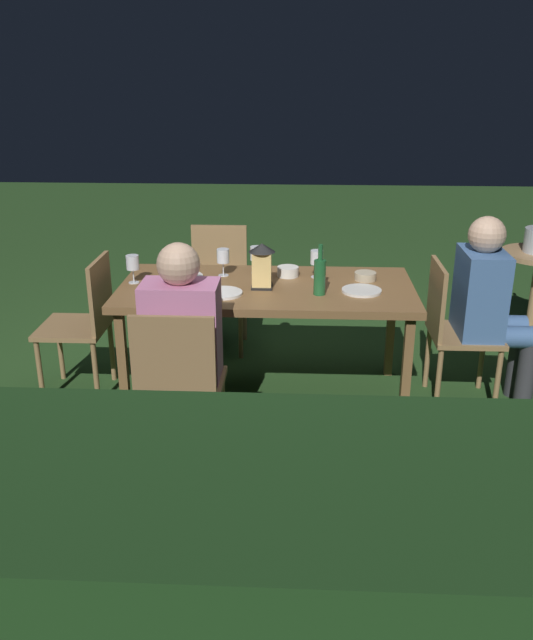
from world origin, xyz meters
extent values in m
plane|color=#26471E|center=(0.00, 0.00, 0.00)|extent=(16.00, 16.00, 0.00)
cube|color=brown|center=(0.00, 0.00, 0.70)|extent=(1.73, 0.85, 0.04)
cube|color=brown|center=(-0.80, -0.35, 0.34)|extent=(0.05, 0.05, 0.68)
cube|color=brown|center=(0.80, -0.35, 0.34)|extent=(0.05, 0.05, 0.68)
cube|color=brown|center=(-0.80, 0.35, 0.34)|extent=(0.05, 0.05, 0.68)
cube|color=brown|center=(0.80, 0.35, 0.34)|extent=(0.05, 0.05, 0.68)
cube|color=#937047|center=(-1.19, 0.00, 0.43)|extent=(0.40, 0.42, 0.03)
cube|color=#937047|center=(-1.00, 0.00, 0.66)|extent=(0.03, 0.40, 0.42)
cylinder|color=#937047|center=(-1.36, -0.18, 0.21)|extent=(0.03, 0.03, 0.42)
cylinder|color=#937047|center=(-1.36, 0.18, 0.21)|extent=(0.03, 0.03, 0.42)
cylinder|color=#937047|center=(-1.02, -0.18, 0.21)|extent=(0.03, 0.03, 0.42)
cylinder|color=#937047|center=(-1.02, 0.18, 0.21)|extent=(0.03, 0.03, 0.42)
cube|color=#426699|center=(-1.25, 0.00, 0.70)|extent=(0.24, 0.38, 0.50)
sphere|color=#D1A889|center=(-1.25, 0.00, 1.04)|extent=(0.21, 0.21, 0.21)
cylinder|color=#426699|center=(-1.39, -0.09, 0.46)|extent=(0.36, 0.13, 0.13)
cylinder|color=#426699|center=(-1.39, 0.09, 0.46)|extent=(0.36, 0.13, 0.13)
cylinder|color=#333338|center=(-1.55, -0.09, 0.23)|extent=(0.11, 0.11, 0.45)
cylinder|color=#333338|center=(-1.55, 0.09, 0.23)|extent=(0.11, 0.11, 0.45)
cube|color=#937047|center=(1.19, 0.00, 0.43)|extent=(0.40, 0.42, 0.03)
cube|color=#937047|center=(1.00, 0.00, 0.66)|extent=(0.03, 0.40, 0.42)
cylinder|color=#937047|center=(1.36, 0.18, 0.21)|extent=(0.03, 0.03, 0.42)
cylinder|color=#937047|center=(1.36, -0.18, 0.21)|extent=(0.03, 0.03, 0.42)
cylinder|color=#937047|center=(1.02, 0.18, 0.21)|extent=(0.03, 0.03, 0.42)
cylinder|color=#937047|center=(1.02, -0.18, 0.21)|extent=(0.03, 0.03, 0.42)
cube|color=#937047|center=(0.39, 0.74, 0.43)|extent=(0.42, 0.40, 0.03)
cube|color=#937047|center=(0.39, 0.93, 0.66)|extent=(0.40, 0.03, 0.42)
cylinder|color=#937047|center=(0.57, 0.57, 0.21)|extent=(0.03, 0.03, 0.42)
cylinder|color=#937047|center=(0.21, 0.57, 0.21)|extent=(0.03, 0.03, 0.42)
cylinder|color=#937047|center=(0.57, 0.91, 0.21)|extent=(0.03, 0.03, 0.42)
cylinder|color=#937047|center=(0.21, 0.91, 0.21)|extent=(0.03, 0.03, 0.42)
cube|color=#C675A3|center=(0.39, 0.68, 0.70)|extent=(0.38, 0.24, 0.50)
sphere|color=#D1A889|center=(0.39, 0.68, 1.04)|extent=(0.21, 0.21, 0.21)
cylinder|color=#C675A3|center=(0.48, 0.54, 0.46)|extent=(0.13, 0.36, 0.13)
cylinder|color=#C675A3|center=(0.30, 0.54, 0.46)|extent=(0.13, 0.36, 0.13)
cylinder|color=#333338|center=(0.48, 0.38, 0.23)|extent=(0.11, 0.11, 0.45)
cylinder|color=#333338|center=(0.30, 0.38, 0.23)|extent=(0.11, 0.11, 0.45)
cube|color=#937047|center=(0.39, -0.74, 0.43)|extent=(0.42, 0.40, 0.03)
cube|color=#937047|center=(0.39, -0.93, 0.66)|extent=(0.40, 0.02, 0.42)
cylinder|color=#937047|center=(0.21, -0.57, 0.21)|extent=(0.03, 0.03, 0.42)
cylinder|color=#937047|center=(0.57, -0.57, 0.21)|extent=(0.03, 0.03, 0.42)
cylinder|color=#937047|center=(0.21, -0.91, 0.21)|extent=(0.03, 0.03, 0.42)
cylinder|color=#937047|center=(0.57, -0.91, 0.21)|extent=(0.03, 0.03, 0.42)
cube|color=black|center=(0.02, 0.04, 0.73)|extent=(0.12, 0.12, 0.01)
cube|color=#F9D17A|center=(0.02, 0.04, 0.84)|extent=(0.11, 0.11, 0.20)
cone|color=black|center=(0.02, 0.04, 0.96)|extent=(0.15, 0.15, 0.05)
cylinder|color=#1E5B2D|center=(-0.31, 0.15, 0.82)|extent=(0.07, 0.07, 0.20)
cylinder|color=#1E5B2D|center=(-0.31, 0.15, 0.97)|extent=(0.03, 0.03, 0.09)
cylinder|color=silver|center=(0.08, -0.26, 0.73)|extent=(0.06, 0.06, 0.00)
cylinder|color=silver|center=(0.08, -0.26, 0.77)|extent=(0.01, 0.01, 0.08)
cylinder|color=silver|center=(0.08, -0.26, 0.85)|extent=(0.08, 0.08, 0.08)
cylinder|color=maroon|center=(0.08, -0.26, 0.83)|extent=(0.07, 0.07, 0.03)
cylinder|color=silver|center=(-0.30, -0.18, 0.73)|extent=(0.06, 0.06, 0.00)
cylinder|color=silver|center=(-0.30, -0.18, 0.77)|extent=(0.01, 0.01, 0.08)
cylinder|color=silver|center=(-0.30, -0.18, 0.85)|extent=(0.08, 0.08, 0.08)
cylinder|color=maroon|center=(-0.30, -0.18, 0.83)|extent=(0.07, 0.07, 0.03)
cylinder|color=silver|center=(0.79, -0.02, 0.73)|extent=(0.06, 0.06, 0.00)
cylinder|color=silver|center=(0.79, -0.02, 0.77)|extent=(0.01, 0.01, 0.08)
cylinder|color=silver|center=(0.79, -0.02, 0.85)|extent=(0.08, 0.08, 0.08)
cylinder|color=maroon|center=(0.79, -0.02, 0.83)|extent=(0.07, 0.07, 0.03)
cylinder|color=silver|center=(0.28, -0.19, 0.73)|extent=(0.06, 0.06, 0.00)
cylinder|color=silver|center=(0.28, -0.19, 0.77)|extent=(0.01, 0.01, 0.08)
cylinder|color=silver|center=(0.28, -0.19, 0.85)|extent=(0.08, 0.08, 0.08)
cylinder|color=maroon|center=(0.28, -0.19, 0.83)|extent=(0.07, 0.07, 0.03)
cylinder|color=silver|center=(0.45, 0.06, 0.73)|extent=(0.06, 0.06, 0.00)
cylinder|color=silver|center=(0.45, 0.06, 0.77)|extent=(0.01, 0.01, 0.08)
cylinder|color=silver|center=(0.45, 0.06, 0.85)|extent=(0.08, 0.08, 0.08)
cylinder|color=maroon|center=(0.45, 0.06, 0.83)|extent=(0.07, 0.07, 0.03)
cylinder|color=silver|center=(-0.55, 0.09, 0.73)|extent=(0.23, 0.23, 0.01)
cylinder|color=white|center=(0.52, -0.12, 0.73)|extent=(0.26, 0.26, 0.01)
cylinder|color=white|center=(0.24, 0.17, 0.73)|extent=(0.22, 0.22, 0.01)
cylinder|color=#BCAD8E|center=(-0.59, -0.14, 0.75)|extent=(0.13, 0.13, 0.05)
cylinder|color=#424C1E|center=(-0.59, -0.14, 0.76)|extent=(0.11, 0.11, 0.01)
cylinder|color=silver|center=(-0.12, -0.20, 0.75)|extent=(0.13, 0.13, 0.06)
cylinder|color=tan|center=(-0.12, -0.20, 0.76)|extent=(0.11, 0.11, 0.02)
cylinder|color=#9E5138|center=(0.56, 0.28, 0.75)|extent=(0.15, 0.15, 0.05)
cylinder|color=#477533|center=(0.56, 0.28, 0.76)|extent=(0.13, 0.13, 0.02)
cylinder|color=#9E7A51|center=(-1.92, -0.98, 0.01)|extent=(0.41, 0.41, 0.02)
cube|color=#193816|center=(0.00, 2.42, 0.53)|extent=(5.02, 0.76, 1.06)
camera|label=1|loc=(-0.19, 3.75, 1.93)|focal=37.57mm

